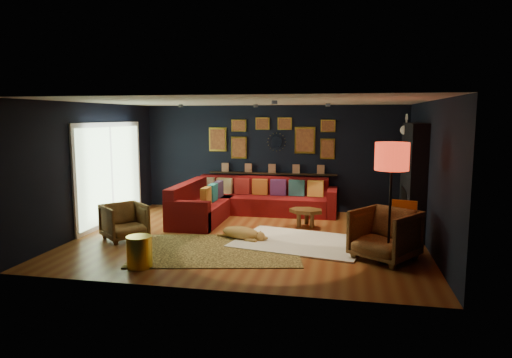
% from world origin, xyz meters
% --- Properties ---
extents(floor, '(6.50, 6.50, 0.00)m').
position_xyz_m(floor, '(0.00, 0.00, 0.00)').
color(floor, brown).
rests_on(floor, ground).
extents(room_walls, '(6.50, 6.50, 6.50)m').
position_xyz_m(room_walls, '(0.00, 0.00, 1.59)').
color(room_walls, black).
rests_on(room_walls, ground).
extents(sectional, '(3.41, 2.69, 0.86)m').
position_xyz_m(sectional, '(-0.61, 1.81, 0.32)').
color(sectional, maroon).
rests_on(sectional, ground).
extents(ledge, '(3.20, 0.12, 0.04)m').
position_xyz_m(ledge, '(0.00, 2.68, 0.92)').
color(ledge, black).
rests_on(ledge, room_walls).
extents(gallery_wall, '(3.15, 0.04, 1.02)m').
position_xyz_m(gallery_wall, '(-0.01, 2.72, 1.81)').
color(gallery_wall, gold).
rests_on(gallery_wall, room_walls).
extents(sunburst_mirror, '(0.47, 0.16, 0.47)m').
position_xyz_m(sunburst_mirror, '(0.10, 2.72, 1.70)').
color(sunburst_mirror, silver).
rests_on(sunburst_mirror, room_walls).
extents(fireplace, '(0.31, 1.60, 2.20)m').
position_xyz_m(fireplace, '(3.09, 0.90, 1.02)').
color(fireplace, black).
rests_on(fireplace, ground).
extents(deer_head, '(0.50, 0.28, 0.45)m').
position_xyz_m(deer_head, '(3.14, 1.40, 2.05)').
color(deer_head, white).
rests_on(deer_head, fireplace).
extents(sliding_door, '(0.06, 2.80, 2.20)m').
position_xyz_m(sliding_door, '(-3.22, 0.60, 1.10)').
color(sliding_door, white).
rests_on(sliding_door, ground).
extents(ceiling_spots, '(3.30, 2.50, 0.06)m').
position_xyz_m(ceiling_spots, '(-0.00, 0.80, 2.56)').
color(ceiling_spots, black).
rests_on(ceiling_spots, room_walls).
extents(shag_rug, '(2.62, 2.13, 0.03)m').
position_xyz_m(shag_rug, '(1.00, -0.20, 0.02)').
color(shag_rug, white).
rests_on(shag_rug, ground).
extents(leopard_rug, '(3.16, 2.54, 0.02)m').
position_xyz_m(leopard_rug, '(-0.38, -0.94, 0.01)').
color(leopard_rug, tan).
rests_on(leopard_rug, ground).
extents(coffee_table, '(0.82, 0.67, 0.36)m').
position_xyz_m(coffee_table, '(1.00, 1.00, 0.32)').
color(coffee_table, '#5A3516').
rests_on(coffee_table, shag_rug).
extents(pouf, '(0.59, 0.59, 0.38)m').
position_xyz_m(pouf, '(-1.30, 1.09, 0.22)').
color(pouf, maroon).
rests_on(pouf, shag_rug).
extents(armchair_left, '(1.00, 1.01, 0.76)m').
position_xyz_m(armchair_left, '(-2.31, -0.60, 0.38)').
color(armchair_left, '#AD7035').
rests_on(armchair_left, ground).
extents(armchair_right, '(1.22, 1.20, 0.92)m').
position_xyz_m(armchair_right, '(2.45, -0.93, 0.46)').
color(armchair_right, '#AD7035').
rests_on(armchair_right, ground).
extents(gold_stool, '(0.39, 0.39, 0.49)m').
position_xyz_m(gold_stool, '(-1.31, -2.06, 0.25)').
color(gold_stool, gold).
rests_on(gold_stool, ground).
extents(orange_chair, '(0.53, 0.53, 0.90)m').
position_xyz_m(orange_chair, '(2.77, -0.45, 0.53)').
color(orange_chair, black).
rests_on(orange_chair, ground).
extents(floor_lamp, '(0.53, 0.53, 1.93)m').
position_xyz_m(floor_lamp, '(2.50, -1.06, 1.64)').
color(floor_lamp, black).
rests_on(floor_lamp, ground).
extents(dog, '(1.16, 0.80, 0.33)m').
position_xyz_m(dog, '(-0.13, -0.20, 0.18)').
color(dog, '#A3773C').
rests_on(dog, leopard_rug).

